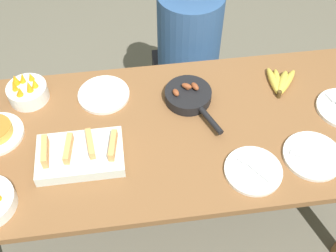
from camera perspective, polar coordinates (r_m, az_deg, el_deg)
The scene contains 10 objects.
ground_plane at distance 2.37m, azimuth -0.00°, elevation -11.70°, with size 14.00×14.00×0.00m, color #666051.
dining_table at distance 1.83m, azimuth -0.00°, elevation -2.49°, with size 1.80×0.80×0.74m.
banana_bunch at distance 1.98m, azimuth 14.98°, elevation 5.70°, with size 0.15×0.19×0.04m.
melon_tray at distance 1.68m, azimuth -11.81°, elevation -3.80°, with size 0.34×0.21×0.10m.
skillet at distance 1.84m, azimuth 2.83°, elevation 4.07°, with size 0.21×0.34×0.08m.
empty_plate_near_front at distance 1.76m, azimuth 19.01°, elevation -3.83°, with size 0.24×0.24×0.02m.
empty_plate_far_left at distance 1.66m, azimuth 11.46°, elevation -5.95°, with size 0.22×0.22×0.02m.
empty_plate_mid_edge at distance 1.89m, azimuth -8.69°, elevation 4.23°, with size 0.23×0.23×0.02m.
fruit_bowl_mango at distance 1.94m, azimuth -18.53°, elevation 4.51°, with size 0.17×0.17×0.12m.
person_figure at distance 2.40m, azimuth 2.72°, elevation 8.52°, with size 0.37×0.37×1.19m.
Camera 1 is at (-0.15, -1.07, 2.11)m, focal length 45.00 mm.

